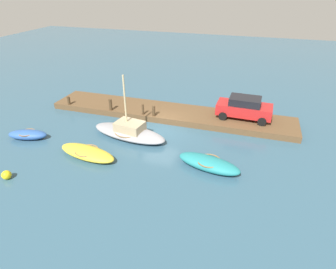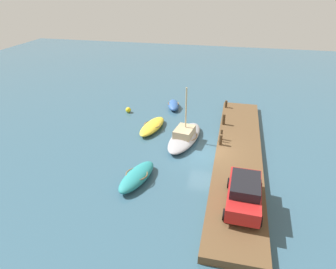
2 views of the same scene
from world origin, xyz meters
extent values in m
plane|color=#33566B|center=(0.00, 0.00, 0.00)|extent=(84.00, 84.00, 0.00)
cube|color=brown|center=(0.00, -2.41, 0.25)|extent=(20.29, 3.36, 0.49)
ellipsoid|color=gold|center=(3.21, 5.19, 0.32)|extent=(4.31, 2.07, 0.63)
torus|color=olive|center=(3.21, 5.19, 0.49)|extent=(1.72, 1.72, 0.07)
ellipsoid|color=#2D569E|center=(8.56, 4.38, 0.33)|extent=(2.97, 1.72, 0.66)
torus|color=olive|center=(8.56, 4.38, 0.51)|extent=(1.39, 1.39, 0.07)
ellipsoid|color=teal|center=(-4.49, 4.12, 0.38)|extent=(4.12, 2.20, 0.75)
torus|color=olive|center=(-4.49, 4.12, 0.58)|extent=(1.75, 1.75, 0.07)
ellipsoid|color=#939399|center=(1.72, 1.99, 0.35)|extent=(6.01, 2.88, 0.69)
torus|color=olive|center=(1.72, 1.99, 0.54)|extent=(2.38, 2.38, 0.07)
cube|color=tan|center=(1.61, 2.01, 0.89)|extent=(2.14, 1.66, 0.68)
cylinder|color=#C6B284|center=(1.86, 1.97, 2.59)|extent=(0.12, 0.12, 4.08)
cylinder|color=#47331E|center=(0.88, -0.98, 0.93)|extent=(0.25, 0.25, 0.86)
cylinder|color=#47331E|center=(1.80, -0.98, 0.93)|extent=(0.18, 0.18, 0.87)
cylinder|color=#47331E|center=(4.68, -0.98, 0.97)|extent=(0.26, 0.26, 0.95)
cylinder|color=#47331E|center=(8.72, -0.98, 0.85)|extent=(0.24, 0.24, 0.71)
cube|color=#B21E1E|center=(-5.95, -2.75, 1.22)|extent=(4.23, 1.97, 0.82)
cube|color=black|center=(-5.95, -2.75, 1.92)|extent=(2.39, 1.68, 0.56)
cylinder|color=black|center=(-4.46, -1.89, 0.81)|extent=(0.65, 0.24, 0.64)
cylinder|color=black|center=(-4.52, -3.71, 0.81)|extent=(0.65, 0.24, 0.64)
cylinder|color=black|center=(-7.37, -1.79, 0.81)|extent=(0.65, 0.24, 0.64)
cylinder|color=black|center=(-7.44, -3.60, 0.81)|extent=(0.65, 0.24, 0.64)
sphere|color=yellow|center=(6.42, 8.59, 0.27)|extent=(0.53, 0.53, 0.53)
camera|label=1|loc=(-6.37, 18.32, 10.21)|focal=30.37mm
camera|label=2|loc=(-20.11, -1.56, 12.12)|focal=32.28mm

